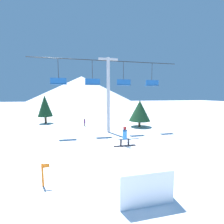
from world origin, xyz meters
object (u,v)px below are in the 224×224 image
at_px(snow_ramp, 132,168).
at_px(pine_tree_near, 140,111).
at_px(snowboarder, 125,137).
at_px(distant_skier, 85,122).
at_px(trail_marker, 43,174).

height_order(snow_ramp, pine_tree_near, pine_tree_near).
xyz_separation_m(snowboarder, distant_skier, (-2.03, 14.15, -1.49)).
xyz_separation_m(snow_ramp, trail_marker, (-4.70, 0.51, -0.10)).
distance_m(pine_tree_near, distant_skier, 8.58).
height_order(trail_marker, distant_skier, trail_marker).
bearing_deg(snow_ramp, pine_tree_near, 65.54).
distance_m(snow_ramp, distant_skier, 15.68).
relative_size(snowboarder, distant_skier, 1.18).
height_order(pine_tree_near, distant_skier, pine_tree_near).
height_order(snow_ramp, trail_marker, snow_ramp).
xyz_separation_m(snowboarder, pine_tree_near, (6.11, 12.09, 0.30)).
height_order(snowboarder, distant_skier, snowboarder).
xyz_separation_m(snow_ramp, distant_skier, (-2.00, 15.55, -0.10)).
relative_size(snow_ramp, trail_marker, 3.31).
bearing_deg(snow_ramp, snowboarder, 88.79).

